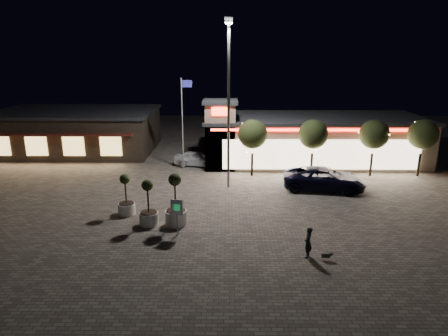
{
  "coord_description": "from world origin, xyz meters",
  "views": [
    {
      "loc": [
        1.93,
        -21.37,
        9.96
      ],
      "look_at": [
        1.68,
        6.0,
        2.09
      ],
      "focal_mm": 32.0,
      "sensor_mm": 36.0,
      "label": 1
    }
  ],
  "objects_px": {
    "white_sedan": "(196,159)",
    "planter_left": "(126,202)",
    "planter_mid": "(149,211)",
    "pickup_truck": "(324,179)",
    "pedestrian": "(308,242)",
    "valet_sign": "(177,210)"
  },
  "relations": [
    {
      "from": "pickup_truck",
      "to": "valet_sign",
      "type": "height_order",
      "value": "valet_sign"
    },
    {
      "from": "planter_mid",
      "to": "valet_sign",
      "type": "bearing_deg",
      "value": -35.49
    },
    {
      "from": "pedestrian",
      "to": "planter_mid",
      "type": "relative_size",
      "value": 0.57
    },
    {
      "from": "planter_mid",
      "to": "valet_sign",
      "type": "height_order",
      "value": "planter_mid"
    },
    {
      "from": "white_sedan",
      "to": "planter_left",
      "type": "xyz_separation_m",
      "value": [
        -3.57,
        -11.56,
        0.15
      ]
    },
    {
      "from": "white_sedan",
      "to": "planter_left",
      "type": "bearing_deg",
      "value": 173.64
    },
    {
      "from": "planter_mid",
      "to": "pickup_truck",
      "type": "bearing_deg",
      "value": 28.55
    },
    {
      "from": "planter_left",
      "to": "pedestrian",
      "type": "bearing_deg",
      "value": -27.65
    },
    {
      "from": "white_sedan",
      "to": "planter_mid",
      "type": "height_order",
      "value": "planter_mid"
    },
    {
      "from": "pickup_truck",
      "to": "white_sedan",
      "type": "bearing_deg",
      "value": 67.07
    },
    {
      "from": "pedestrian",
      "to": "planter_mid",
      "type": "bearing_deg",
      "value": -94.05
    },
    {
      "from": "white_sedan",
      "to": "planter_left",
      "type": "distance_m",
      "value": 12.1
    },
    {
      "from": "pickup_truck",
      "to": "planter_left",
      "type": "height_order",
      "value": "planter_left"
    },
    {
      "from": "planter_left",
      "to": "valet_sign",
      "type": "xyz_separation_m",
      "value": [
        3.63,
        -2.95,
        0.65
      ]
    },
    {
      "from": "pickup_truck",
      "to": "pedestrian",
      "type": "xyz_separation_m",
      "value": [
        -3.25,
        -10.48,
        -0.04
      ]
    },
    {
      "from": "planter_left",
      "to": "planter_mid",
      "type": "relative_size",
      "value": 0.95
    },
    {
      "from": "pickup_truck",
      "to": "valet_sign",
      "type": "relative_size",
      "value": 2.89
    },
    {
      "from": "pickup_truck",
      "to": "white_sedan",
      "type": "xyz_separation_m",
      "value": [
        -10.21,
        6.6,
        -0.17
      ]
    },
    {
      "from": "pedestrian",
      "to": "valet_sign",
      "type": "xyz_separation_m",
      "value": [
        -6.91,
        2.57,
        0.67
      ]
    },
    {
      "from": "pedestrian",
      "to": "white_sedan",
      "type": "bearing_deg",
      "value": -137.86
    },
    {
      "from": "planter_mid",
      "to": "valet_sign",
      "type": "xyz_separation_m",
      "value": [
        1.89,
        -1.35,
        0.6
      ]
    },
    {
      "from": "pickup_truck",
      "to": "planter_left",
      "type": "xyz_separation_m",
      "value": [
        -13.79,
        -4.96,
        -0.02
      ]
    }
  ]
}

